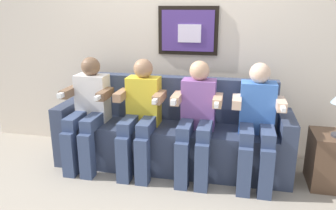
# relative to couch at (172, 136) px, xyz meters

# --- Properties ---
(ground_plane) EXTENTS (6.17, 6.17, 0.00)m
(ground_plane) POSITION_rel_couch_xyz_m (0.00, -0.33, -0.31)
(ground_plane) COLOR #9E9384
(back_wall_assembly) EXTENTS (4.74, 0.10, 2.60)m
(back_wall_assembly) POSITION_rel_couch_xyz_m (0.00, 0.44, 0.99)
(back_wall_assembly) COLOR beige
(back_wall_assembly) RESTS_ON ground_plane
(couch) EXTENTS (2.34, 0.58, 0.90)m
(couch) POSITION_rel_couch_xyz_m (0.00, 0.00, 0.00)
(couch) COLOR #333D56
(couch) RESTS_ON ground_plane
(person_leftmost) EXTENTS (0.46, 0.56, 1.11)m
(person_leftmost) POSITION_rel_couch_xyz_m (-0.82, -0.17, 0.29)
(person_leftmost) COLOR white
(person_leftmost) RESTS_ON ground_plane
(person_left_center) EXTENTS (0.46, 0.56, 1.11)m
(person_left_center) POSITION_rel_couch_xyz_m (-0.27, -0.17, 0.29)
(person_left_center) COLOR yellow
(person_left_center) RESTS_ON ground_plane
(person_right_center) EXTENTS (0.46, 0.56, 1.11)m
(person_right_center) POSITION_rel_couch_xyz_m (0.27, -0.17, 0.29)
(person_right_center) COLOR #8C59A5
(person_right_center) RESTS_ON ground_plane
(person_rightmost) EXTENTS (0.46, 0.56, 1.11)m
(person_rightmost) POSITION_rel_couch_xyz_m (0.82, -0.17, 0.29)
(person_rightmost) COLOR #3F72CC
(person_rightmost) RESTS_ON ground_plane
(side_table_right) EXTENTS (0.40, 0.40, 0.50)m
(side_table_right) POSITION_rel_couch_xyz_m (1.52, -0.11, -0.06)
(side_table_right) COLOR brown
(side_table_right) RESTS_ON ground_plane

